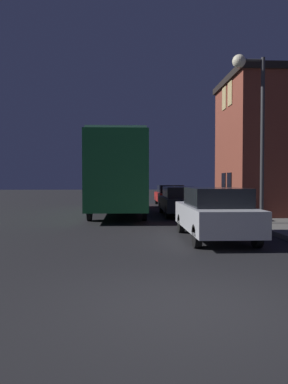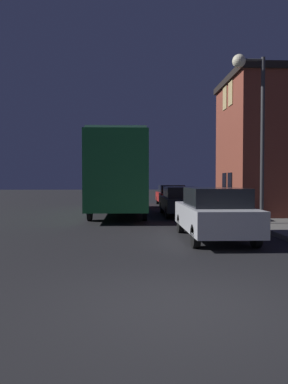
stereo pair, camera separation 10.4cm
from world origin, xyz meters
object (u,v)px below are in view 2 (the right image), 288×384
Objects in this scene: bus at (119,170)px; car_far_lane at (171,195)px; car_near_lane at (214,213)px; streetlamp at (251,100)px; car_mid_lane at (181,201)px.

bus is 2.27× the size of car_far_lane.
bus is 2.43× the size of car_near_lane.
streetlamp is 1.36× the size of car_mid_lane.
streetlamp is 0.59× the size of bus.
car_mid_lane is (-1.93, 4.60, -3.95)m from streetlamp.
bus is 9.18m from car_near_lane.
car_far_lane is at bearing 97.95° from streetlamp.
bus is 2.31× the size of car_mid_lane.
car_near_lane is (-1.95, -2.74, -3.90)m from streetlamp.
streetlamp is 1.43× the size of car_near_lane.
car_near_lane is at bearing -125.52° from streetlamp.
car_far_lane is at bearing 88.73° from car_near_lane.
bus reaches higher than car_near_lane.
bus is (-4.98, 5.80, -2.40)m from streetlamp.
bus is 3.63m from car_mid_lane.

